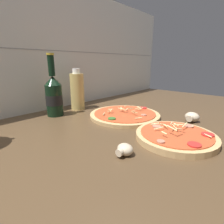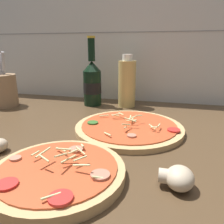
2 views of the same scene
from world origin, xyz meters
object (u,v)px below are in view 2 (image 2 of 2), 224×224
object	(u,v)px
pizza_far	(131,128)
mushroom_right	(178,178)
oil_bottle	(127,83)
utensil_crock	(2,90)
pizza_near	(58,172)
beer_bottle	(92,82)

from	to	relation	value
pizza_far	mushroom_right	distance (cm)	26.02
oil_bottle	utensil_crock	world-z (taller)	utensil_crock
pizza_near	pizza_far	distance (cm)	26.71
pizza_near	oil_bottle	distance (cm)	50.93
pizza_near	beer_bottle	distance (cm)	50.62
pizza_far	oil_bottle	bearing A→B (deg)	103.32
pizza_far	utensil_crock	world-z (taller)	utensil_crock
pizza_near	utensil_crock	bearing A→B (deg)	138.26
beer_bottle	utensil_crock	bearing A→B (deg)	-163.09
pizza_near	oil_bottle	bearing A→B (deg)	87.15
oil_bottle	beer_bottle	bearing A→B (deg)	-173.93
pizza_near	mushroom_right	xyz separation A→B (cm)	(19.97, 2.07, 0.81)
oil_bottle	mushroom_right	bearing A→B (deg)	-70.08
beer_bottle	oil_bottle	bearing A→B (deg)	6.07
beer_bottle	pizza_far	bearing A→B (deg)	-50.82
mushroom_right	utensil_crock	world-z (taller)	utensil_crock
pizza_near	beer_bottle	world-z (taller)	beer_bottle
beer_bottle	pizza_near	bearing A→B (deg)	-77.59
mushroom_right	oil_bottle	bearing A→B (deg)	109.92
beer_bottle	oil_bottle	xyz separation A→B (cm)	(13.25, 1.41, 0.04)
oil_bottle	utensil_crock	bearing A→B (deg)	-166.11
pizza_far	utensil_crock	xyz separation A→B (cm)	(-51.97, 13.52, 5.42)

